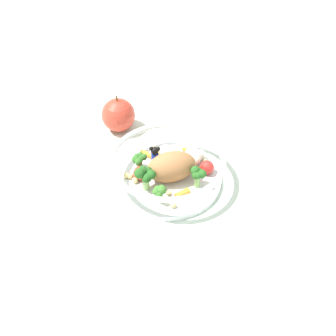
% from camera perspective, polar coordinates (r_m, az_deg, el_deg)
% --- Properties ---
extents(ground_plane, '(2.40, 2.40, 0.00)m').
position_cam_1_polar(ground_plane, '(0.83, -0.11, -1.05)').
color(ground_plane, silver).
extents(food_container, '(0.22, 0.22, 0.07)m').
position_cam_1_polar(food_container, '(0.80, 0.34, 0.16)').
color(food_container, white).
rests_on(food_container, ground_plane).
extents(loose_apple, '(0.07, 0.07, 0.09)m').
position_cam_1_polar(loose_apple, '(0.93, -6.70, 7.10)').
color(loose_apple, '#BC3828').
rests_on(loose_apple, ground_plane).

